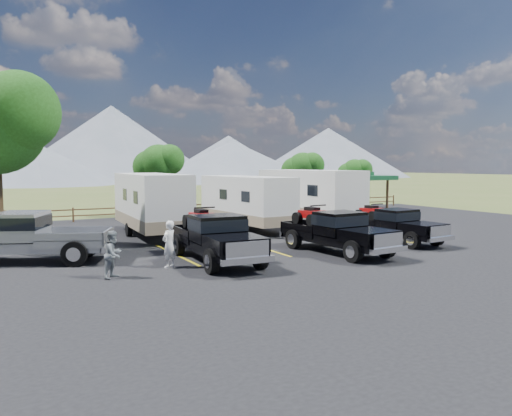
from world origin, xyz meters
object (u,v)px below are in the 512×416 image
rig_left (215,236)px  trailer_right (309,196)px  person_a (169,244)px  pavilion (343,177)px  trailer_center (247,202)px  pickup_silver (26,236)px  person_b (114,254)px  rig_center (336,231)px  rig_right (393,224)px  trailer_left (151,204)px

rig_left → trailer_right: (9.82, 7.93, 0.81)m
rig_left → trailer_right: bearing=41.8°
rig_left → person_a: bearing=-168.7°
pavilion → trailer_center: 14.72m
rig_left → pickup_silver: size_ratio=0.91×
person_a → trailer_right: bearing=-178.0°
pavilion → person_b: (-22.24, -16.14, -1.95)m
rig_left → person_b: rig_left is taller
rig_left → trailer_center: (5.38, 7.80, 0.63)m
rig_center → trailer_right: 9.77m
rig_center → person_a: 7.28m
person_b → rig_center: bearing=-42.7°
person_a → person_b: (-2.17, -0.74, -0.07)m
trailer_right → person_b: size_ratio=6.23×
rig_left → pickup_silver: (-6.51, 3.25, 0.03)m
rig_right → person_a: 11.55m
pavilion → rig_right: size_ratio=1.12×
pickup_silver → rig_left: bearing=86.4°
trailer_right → rig_center: bearing=-120.5°
rig_left → person_a: rig_left is taller
pavilion → trailer_right: 11.00m
trailer_center → person_b: bearing=-141.1°
trailer_left → pickup_silver: trailer_left is taller
pavilion → person_a: (-20.07, -15.40, -1.88)m
rig_left → pickup_silver: 7.27m
rig_center → person_a: bearing=172.5°
trailer_right → person_a: size_ratio=5.72×
trailer_left → pickup_silver: 7.95m
rig_center → trailer_right: trailer_right is taller
trailer_left → trailer_center: bearing=0.5°
pavilion → rig_center: bearing=-129.0°
rig_left → rig_center: (5.30, -0.69, -0.03)m
pavilion → person_a: size_ratio=3.59×
rig_center → pickup_silver: 12.45m
trailer_center → person_a: (-7.35, -8.09, -0.75)m
rig_left → person_a: size_ratio=3.59×
rig_center → trailer_left: (-5.48, 8.69, 0.76)m
rig_left → pickup_silver: bearing=156.4°
pavilion → rig_left: pavilion is taller
trailer_center → trailer_right: (4.44, 0.14, 0.18)m
trailer_center → person_a: size_ratio=5.17×
pickup_silver → person_b: bearing=52.0°
person_a → person_b: size_ratio=1.09×
trailer_left → trailer_right: trailer_right is taller
rig_right → person_a: (-11.53, -0.61, -0.01)m
trailer_left → person_b: (-3.95, -9.03, -0.92)m
rig_right → person_b: rig_right is taller
pickup_silver → person_a: (4.54, -3.54, -0.15)m
rig_right → trailer_left: size_ratio=0.59×
rig_left → trailer_left: (-0.18, 8.00, 0.74)m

